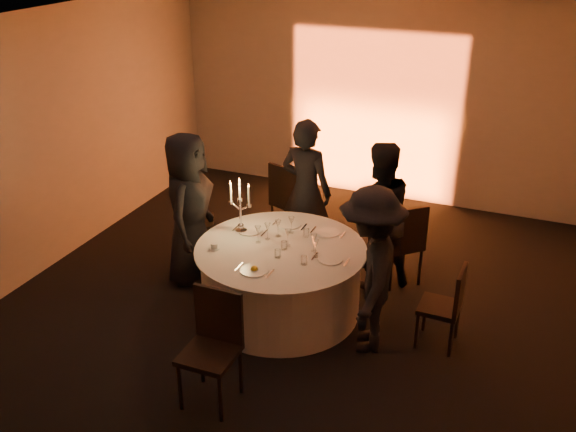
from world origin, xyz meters
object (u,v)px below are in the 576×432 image
at_px(chair_front, 213,340).
at_px(coffee_cup, 214,246).
at_px(candelabra, 240,213).
at_px(chair_left, 190,216).
at_px(chair_right, 448,303).
at_px(banquet_table, 281,280).
at_px(guest_back_right, 377,216).
at_px(chair_back_right, 403,240).
at_px(guest_left, 189,209).
at_px(guest_back_left, 306,191).
at_px(guest_right, 370,271).
at_px(chair_back_left, 289,197).

xyz_separation_m(chair_front, coffee_cup, (-0.62, 1.18, 0.21)).
bearing_deg(coffee_cup, candelabra, 80.19).
xyz_separation_m(chair_left, candelabra, (0.98, -0.55, 0.46)).
bearing_deg(coffee_cup, chair_right, 7.99).
xyz_separation_m(banquet_table, candelabra, (-0.55, 0.18, 0.61)).
distance_m(chair_front, guest_back_right, 2.54).
bearing_deg(candelabra, chair_back_right, 28.10).
height_order(guest_left, candelabra, guest_left).
xyz_separation_m(guest_back_left, guest_back_right, (0.96, -0.28, -0.03)).
bearing_deg(chair_right, guest_back_right, -130.59).
relative_size(guest_back_left, candelabra, 2.84).
bearing_deg(guest_left, banquet_table, -113.10).
bearing_deg(banquet_table, chair_right, 1.72).
distance_m(chair_right, coffee_cup, 2.41).
distance_m(banquet_table, guest_left, 1.36).
relative_size(guest_back_right, guest_right, 1.02).
distance_m(chair_back_left, guest_left, 1.53).
distance_m(chair_front, candelabra, 1.78).
xyz_separation_m(chair_front, guest_right, (1.04, 1.23, 0.26)).
bearing_deg(chair_back_right, coffee_cup, -4.23).
distance_m(guest_right, coffee_cup, 1.66).
bearing_deg(guest_left, coffee_cup, -142.96).
height_order(guest_right, candelabra, guest_right).
xyz_separation_m(chair_right, coffee_cup, (-2.37, -0.33, 0.31)).
distance_m(chair_back_right, guest_back_right, 0.43).
xyz_separation_m(guest_left, guest_right, (2.26, -0.49, -0.05)).
xyz_separation_m(chair_right, guest_back_left, (-1.92, 1.16, 0.41)).
distance_m(banquet_table, coffee_cup, 0.81).
relative_size(chair_back_right, coffee_cup, 9.17).
xyz_separation_m(guest_left, guest_back_left, (1.05, 0.96, 0.00)).
bearing_deg(chair_back_right, chair_right, 81.92).
xyz_separation_m(banquet_table, guest_back_left, (-0.18, 1.22, 0.52)).
relative_size(chair_back_right, chair_front, 0.97).
bearing_deg(coffee_cup, guest_right, 1.60).
bearing_deg(guest_back_right, chair_right, 97.94).
relative_size(chair_left, guest_back_right, 0.55).
distance_m(banquet_table, candelabra, 0.84).
distance_m(guest_back_right, coffee_cup, 1.86).
xyz_separation_m(banquet_table, guest_left, (-1.23, 0.25, 0.51)).
height_order(chair_back_right, candelabra, candelabra).
height_order(chair_front, guest_back_right, guest_back_right).
xyz_separation_m(guest_back_left, coffee_cup, (-0.45, -1.50, -0.10)).
bearing_deg(guest_back_right, chair_back_right, 161.16).
relative_size(chair_front, guest_right, 0.61).
height_order(chair_back_left, guest_back_right, guest_back_right).
bearing_deg(guest_back_right, guest_back_left, -55.90).
xyz_separation_m(chair_left, chair_back_left, (0.98, 0.86, 0.07)).
xyz_separation_m(chair_left, chair_back_right, (2.60, 0.32, 0.03)).
xyz_separation_m(chair_back_left, chair_right, (2.30, -1.54, -0.11)).
bearing_deg(chair_back_left, guest_left, 80.77).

